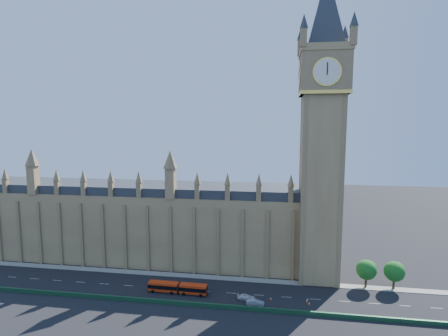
# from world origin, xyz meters

# --- Properties ---
(ground) EXTENTS (400.00, 400.00, 0.00)m
(ground) POSITION_xyz_m (0.00, 0.00, 0.00)
(ground) COLOR black
(ground) RESTS_ON ground
(palace_westminster) EXTENTS (120.00, 20.00, 28.00)m
(palace_westminster) POSITION_xyz_m (-25.00, 22.00, 13.86)
(palace_westminster) COLOR olive
(palace_westminster) RESTS_ON ground
(elizabeth_tower) EXTENTS (20.59, 20.59, 105.00)m
(elizabeth_tower) POSITION_xyz_m (38.00, 13.99, 54.56)
(elizabeth_tower) COLOR olive
(elizabeth_tower) RESTS_ON ground
(bridge_parapet) EXTENTS (160.00, 0.60, 1.20)m
(bridge_parapet) POSITION_xyz_m (0.00, -9.00, 0.60)
(bridge_parapet) COLOR #1E4C2D
(bridge_parapet) RESTS_ON ground
(kerb_north) EXTENTS (160.00, 3.00, 0.16)m
(kerb_north) POSITION_xyz_m (0.00, 9.50, 0.08)
(kerb_north) COLOR gray
(kerb_north) RESTS_ON ground
(tree_east_near) EXTENTS (6.00, 6.00, 8.50)m
(tree_east_near) POSITION_xyz_m (52.22, 10.08, 5.64)
(tree_east_near) COLOR #382619
(tree_east_near) RESTS_ON ground
(tree_east_far) EXTENTS (6.00, 6.00, 8.50)m
(tree_east_far) POSITION_xyz_m (60.22, 10.08, 5.64)
(tree_east_far) COLOR #382619
(tree_east_far) RESTS_ON ground
(red_bus) EXTENTS (17.69, 3.19, 3.00)m
(red_bus) POSITION_xyz_m (-3.67, -2.36, 1.58)
(red_bus) COLOR red
(red_bus) RESTS_ON ground
(car_grey) EXTENTS (3.92, 1.92, 1.29)m
(car_grey) POSITION_xyz_m (0.73, -2.78, 0.64)
(car_grey) COLOR #3A3B41
(car_grey) RESTS_ON ground
(car_silver) EXTENTS (4.94, 1.90, 1.61)m
(car_silver) POSITION_xyz_m (19.36, -5.89, 0.80)
(car_silver) COLOR #95979C
(car_silver) RESTS_ON ground
(car_white) EXTENTS (5.20, 2.18, 1.50)m
(car_white) POSITION_xyz_m (16.70, -3.29, 0.75)
(car_white) COLOR silver
(car_white) RESTS_ON ground
(cone_a) EXTENTS (0.48, 0.48, 0.76)m
(cone_a) POSITION_xyz_m (23.51, -2.47, 0.37)
(cone_a) COLOR black
(cone_a) RESTS_ON ground
(cone_b) EXTENTS (0.57, 0.57, 0.74)m
(cone_b) POSITION_xyz_m (33.49, -2.09, 0.37)
(cone_b) COLOR black
(cone_b) RESTS_ON ground
(cone_c) EXTENTS (0.47, 0.47, 0.66)m
(cone_c) POSITION_xyz_m (33.80, -1.23, 0.33)
(cone_c) COLOR black
(cone_c) RESTS_ON ground
(cone_d) EXTENTS (0.65, 0.65, 0.78)m
(cone_d) POSITION_xyz_m (34.00, -3.54, 0.39)
(cone_d) COLOR black
(cone_d) RESTS_ON ground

